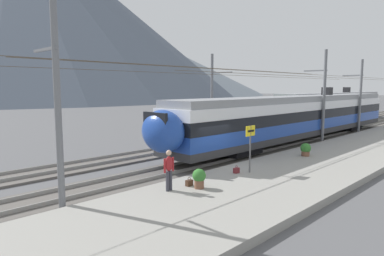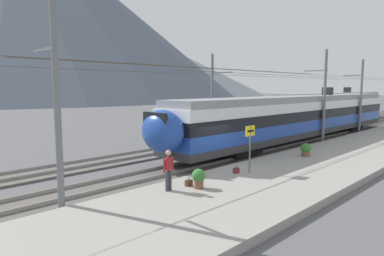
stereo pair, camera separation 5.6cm
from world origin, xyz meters
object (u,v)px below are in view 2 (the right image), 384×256
catenary_mast_east (360,95)px  catenary_mast_west (55,94)px  handbag_beside_passenger (189,183)px  passenger_walking (168,168)px  platform_sign (250,138)px  train_near_platform (300,116)px  train_far_track (333,105)px  handbag_near_sign (236,170)px  potted_plant_platform_edge (306,149)px  catenary_mast_mid (323,95)px  potted_plant_by_shelter (199,177)px  catenary_mast_far_side (214,94)px

catenary_mast_east → catenary_mast_west: bearing=-180.0°
handbag_beside_passenger → passenger_walking: bearing=175.0°
catenary_mast_east → platform_sign: 21.40m
train_near_platform → catenary_mast_west: catenary_mast_west is taller
train_far_track → handbag_near_sign: train_far_track is taller
train_far_track → potted_plant_platform_edge: size_ratio=33.80×
handbag_beside_passenger → potted_plant_platform_edge: potted_plant_platform_edge is taller
train_near_platform → train_far_track: 18.32m
catenary_mast_west → catenary_mast_mid: bearing=0.0°
platform_sign → potted_plant_by_shelter: bearing=-179.1°
catenary_mast_west → catenary_mast_mid: (21.71, 0.01, -0.37)m
catenary_mast_east → potted_plant_by_shelter: 25.21m
platform_sign → handbag_beside_passenger: size_ratio=6.02×
catenary_mast_mid → platform_sign: catenary_mast_mid is taller
catenary_mast_far_side → handbag_beside_passenger: bearing=-142.4°
potted_plant_platform_edge → train_near_platform: bearing=30.3°
train_near_platform → catenary_mast_mid: size_ratio=0.68×
potted_plant_by_shelter → catenary_mast_far_side: bearing=39.2°
train_far_track → catenary_mast_west: 39.25m
catenary_mast_west → platform_sign: size_ratio=19.51×
train_near_platform → handbag_beside_passenger: size_ratio=80.16×
train_near_platform → catenary_mast_far_side: bearing=116.9°
potted_plant_platform_edge → potted_plant_by_shelter: size_ratio=0.97×
catenary_mast_east → passenger_walking: bearing=-176.3°
train_far_track → platform_sign: size_ratio=11.62×
train_near_platform → potted_plant_platform_edge: 7.66m
train_near_platform → platform_sign: (-12.34, -3.75, -0.18)m
train_far_track → catenary_mast_east: 10.90m
train_near_platform → catenary_mast_west: size_ratio=0.68×
handbag_near_sign → potted_plant_by_shelter: size_ratio=0.46×
train_far_track → handbag_beside_passenger: bearing=-166.8°
passenger_walking → potted_plant_by_shelter: bearing=-29.4°
train_near_platform → catenary_mast_far_side: (-3.34, 6.56, 1.70)m
catenary_mast_east → catenary_mast_far_side: (-12.20, 8.07, 0.13)m
catenary_mast_west → potted_plant_by_shelter: size_ratio=54.81×
handbag_near_sign → potted_plant_platform_edge: size_ratio=0.48×
catenary_mast_west → handbag_beside_passenger: 6.45m
potted_plant_platform_edge → handbag_beside_passenger: bearing=176.9°
handbag_near_sign → potted_plant_by_shelter: potted_plant_by_shelter is taller
train_near_platform → passenger_walking: 17.50m
catenary_mast_mid → passenger_walking: (-17.90, -1.67, -2.66)m
handbag_near_sign → catenary_mast_far_side: bearing=46.0°
catenary_mast_mid → handbag_near_sign: 14.17m
train_far_track → catenary_mast_east: catenary_mast_east is taller
passenger_walking → catenary_mast_far_side: bearing=35.1°
handbag_near_sign → handbag_beside_passenger: bearing=178.5°
handbag_near_sign → platform_sign: bearing=-35.7°
catenary_mast_far_side → platform_sign: 13.82m
train_far_track → catenary_mast_mid: size_ratio=0.60×
train_near_platform → handbag_beside_passenger: bearing=-168.5°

